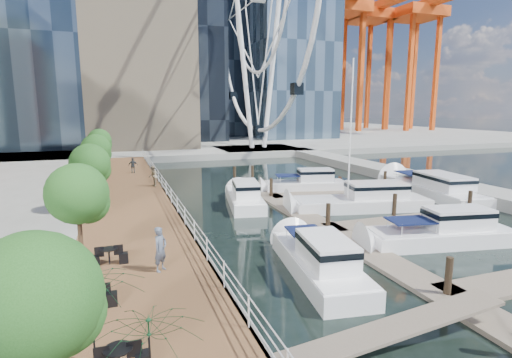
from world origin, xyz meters
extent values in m
plane|color=black|center=(0.00, 0.00, 0.00)|extent=(520.00, 520.00, 0.00)
cube|color=brown|center=(-9.00, 15.00, 0.50)|extent=(6.00, 60.00, 1.00)
cube|color=#595954|center=(-6.00, 15.00, 0.50)|extent=(0.25, 60.00, 1.00)
cube|color=gray|center=(0.00, 102.00, 0.50)|extent=(200.00, 114.00, 1.00)
cube|color=gray|center=(20.00, 20.00, 0.50)|extent=(4.00, 60.00, 1.00)
cube|color=gray|center=(14.00, 52.00, 0.50)|extent=(14.00, 12.00, 1.00)
cube|color=#6D6051|center=(3.00, 10.00, 0.10)|extent=(2.00, 32.00, 0.20)
cube|color=#6D6051|center=(9.00, 8.00, 0.10)|extent=(12.00, 2.00, 0.20)
cube|color=#6D6051|center=(9.00, 18.00, 0.10)|extent=(12.00, 2.00, 0.20)
cylinder|color=white|center=(11.50, 52.00, 14.00)|extent=(0.80, 0.80, 26.00)
cylinder|color=white|center=(16.50, 52.00, 14.00)|extent=(0.80, 0.80, 26.00)
sphere|color=#265B1E|center=(-11.40, -6.00, 4.30)|extent=(2.60, 2.60, 2.60)
cylinder|color=#3F2B1C|center=(-11.40, 4.00, 2.20)|extent=(0.20, 0.20, 2.40)
sphere|color=#265B1E|center=(-11.40, 4.00, 4.30)|extent=(2.60, 2.60, 2.60)
cylinder|color=#3F2B1C|center=(-11.40, 14.00, 2.20)|extent=(0.20, 0.20, 2.40)
sphere|color=#265B1E|center=(-11.40, 14.00, 4.30)|extent=(2.60, 2.60, 2.60)
cylinder|color=#3F2B1C|center=(-11.40, 24.00, 2.20)|extent=(0.20, 0.20, 2.40)
sphere|color=#265B1E|center=(-11.40, 24.00, 4.30)|extent=(2.60, 2.60, 2.60)
cylinder|color=#3F2B1C|center=(-11.40, 34.00, 2.20)|extent=(0.20, 0.20, 2.40)
sphere|color=#265B1E|center=(-11.40, 34.00, 4.30)|extent=(2.60, 2.60, 2.60)
imported|color=#4B5464|center=(-8.21, 2.52, 1.97)|extent=(0.82, 0.83, 1.94)
imported|color=gray|center=(-6.77, 21.82, 1.93)|extent=(0.73, 0.92, 1.85)
imported|color=#363D44|center=(-8.09, 30.15, 1.83)|extent=(0.97, 0.41, 1.65)
imported|color=#103D22|center=(-10.61, -3.34, 2.32)|extent=(2.92, 2.97, 2.64)
camera|label=1|loc=(-9.76, -14.04, 7.86)|focal=28.00mm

